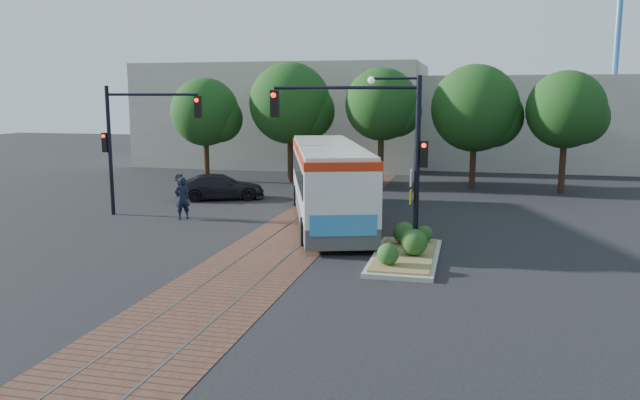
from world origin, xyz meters
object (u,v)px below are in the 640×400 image
(signal_pole_main, at_px, (381,137))
(signal_pole_left, at_px, (131,133))
(city_bus, at_px, (328,178))
(officer, at_px, (182,198))
(parked_car, at_px, (220,187))
(traffic_island, at_px, (406,249))

(signal_pole_main, distance_m, signal_pole_left, 13.14)
(city_bus, height_order, officer, city_bus)
(officer, relative_size, parked_car, 0.41)
(city_bus, relative_size, signal_pole_main, 2.17)
(officer, bearing_deg, city_bus, 146.71)
(signal_pole_main, xyz_separation_m, officer, (-9.65, 4.52, -3.19))
(traffic_island, height_order, parked_car, parked_car)
(traffic_island, xyz_separation_m, officer, (-10.61, 4.61, 0.64))
(parked_car, bearing_deg, officer, 162.17)
(parked_car, bearing_deg, city_bus, -144.72)
(city_bus, bearing_deg, traffic_island, -72.61)
(signal_pole_left, bearing_deg, traffic_island, -20.36)
(city_bus, distance_m, signal_pole_main, 6.96)
(traffic_island, height_order, signal_pole_left, signal_pole_left)
(parked_car, bearing_deg, signal_pole_main, -157.75)
(traffic_island, distance_m, officer, 11.58)
(officer, distance_m, parked_car, 5.63)
(traffic_island, xyz_separation_m, parked_car, (-11.09, 10.22, 0.35))
(signal_pole_main, height_order, signal_pole_left, signal_pole_main)
(city_bus, relative_size, signal_pole_left, 2.17)
(traffic_island, height_order, signal_pole_main, signal_pole_main)
(traffic_island, height_order, officer, officer)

